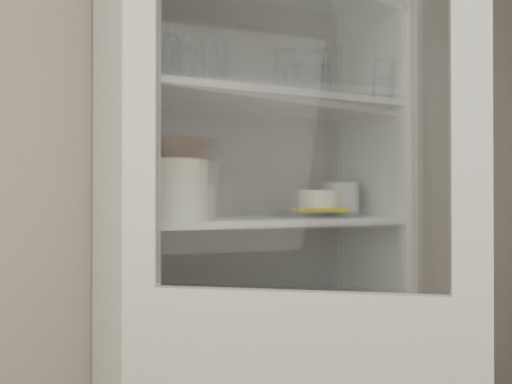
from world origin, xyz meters
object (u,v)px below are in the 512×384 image
plate_stack_front (171,201)px  white_canister (132,327)px  cupboard_door (297,384)px  yellow_trivet (319,209)px  goblet_0 (137,66)px  mug_blue (355,316)px  glass_platter (319,214)px  grey_bowl_stack (341,200)px  mug_teal (318,314)px  goblet_3 (304,81)px  goblet_2 (305,85)px  plate_stack_back (181,201)px  goblet_1 (221,77)px  teal_jar (280,317)px  pantry_cabinet (248,310)px  mug_white (334,324)px  white_ramekin (319,199)px  cream_bowl (171,171)px  measuring_cups (169,348)px  terracotta_bowl (171,150)px

plate_stack_front → white_canister: 0.41m
cupboard_door → yellow_trivet: (0.38, 0.48, 0.41)m
goblet_0 → mug_blue: goblet_0 is taller
yellow_trivet → glass_platter: bearing=180.0°
grey_bowl_stack → mug_teal: size_ratio=1.23×
goblet_3 → mug_teal: bearing=-43.0°
goblet_2 → plate_stack_back: size_ratio=0.72×
goblet_3 → mug_teal: (0.04, -0.03, -0.85)m
goblet_0 → goblet_1: size_ratio=1.18×
goblet_1 → teal_jar: size_ratio=1.42×
pantry_cabinet → mug_white: bearing=-39.5°
goblet_2 → white_canister: 1.05m
white_ramekin → mug_blue: white_ramekin is taller
pantry_cabinet → mug_white: size_ratio=21.33×
goblet_2 → mug_blue: 0.86m
grey_bowl_stack → mug_blue: bearing=-74.6°
goblet_3 → grey_bowl_stack: 0.45m
plate_stack_front → white_ramekin: (0.55, 0.04, 0.01)m
grey_bowl_stack → mug_teal: grey_bowl_stack is taller
plate_stack_back → pantry_cabinet: bearing=-14.5°
cream_bowl → white_canister: size_ratio=1.67×
pantry_cabinet → grey_bowl_stack: (0.35, -0.07, 0.38)m
pantry_cabinet → plate_stack_back: (-0.22, 0.06, 0.38)m
mug_teal → cupboard_door: bearing=-119.6°
pantry_cabinet → grey_bowl_stack: 0.52m
cupboard_door → white_canister: size_ratio=15.10×
goblet_1 → goblet_3: bearing=-1.5°
goblet_1 → yellow_trivet: size_ratio=0.91×
white_ramekin → teal_jar: size_ratio=1.30×
cream_bowl → white_ramekin: size_ratio=1.55×
glass_platter → pantry_cabinet: bearing=160.1°
teal_jar → white_canister: (-0.51, 0.03, 0.01)m
cupboard_door → cream_bowl: cupboard_door is taller
pantry_cabinet → measuring_cups: (-0.33, -0.14, -0.06)m
cream_bowl → white_canister: (-0.09, 0.10, -0.48)m
yellow_trivet → plate_stack_front: bearing=-176.1°
plate_stack_back → grey_bowl_stack: 0.58m
glass_platter → mug_teal: 0.37m
plate_stack_back → white_canister: (-0.19, -0.08, -0.39)m
terracotta_bowl → mug_teal: 0.82m
goblet_1 → terracotta_bowl: bearing=-148.7°
mug_blue → white_ramekin: bearing=165.8°
measuring_cups → teal_jar: bearing=10.8°
glass_platter → mug_white: bearing=-93.8°
teal_jar → grey_bowl_stack: bearing=-3.1°
plate_stack_back → goblet_2: bearing=-4.8°
glass_platter → teal_jar: bearing=167.7°
goblet_2 → pantry_cabinet: bearing=-175.8°
terracotta_bowl → goblet_1: bearing=31.3°
pantry_cabinet → mug_white: (0.23, -0.19, -0.03)m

